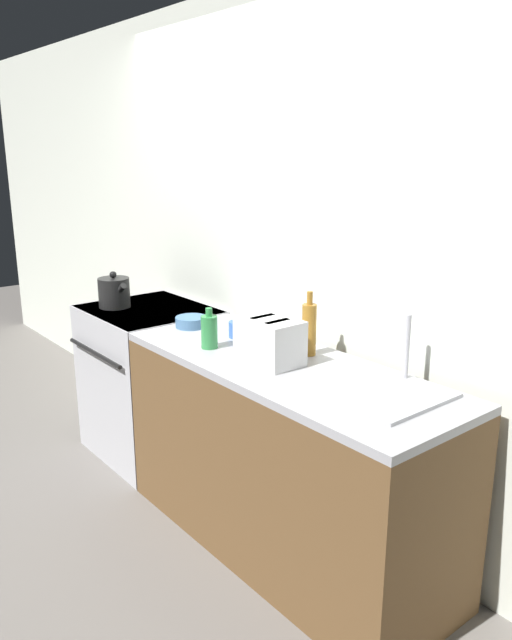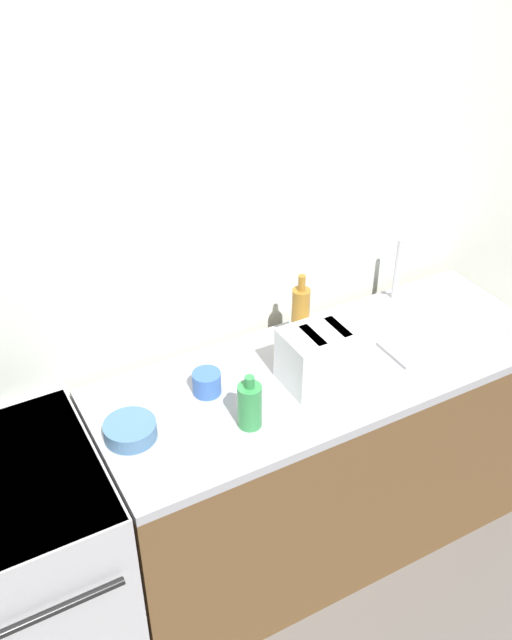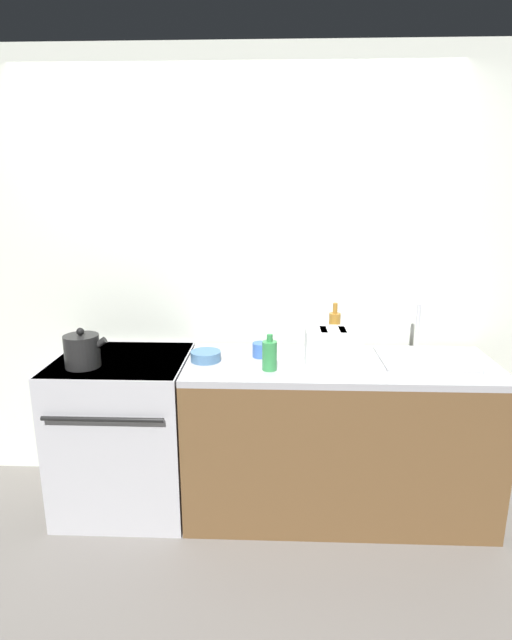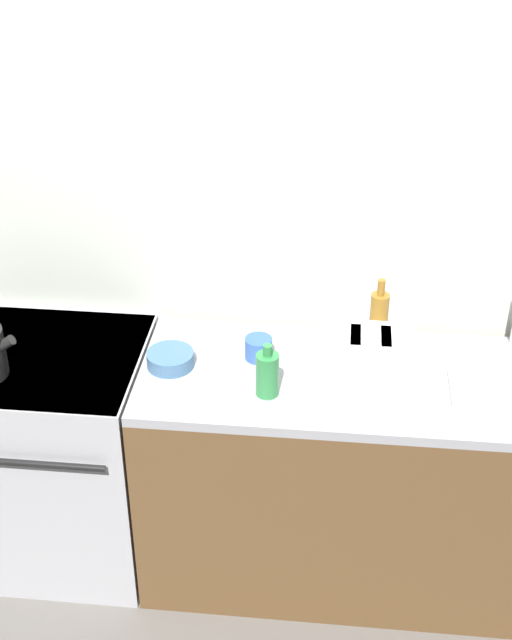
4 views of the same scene
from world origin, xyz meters
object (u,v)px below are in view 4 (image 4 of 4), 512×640
at_px(bottle_amber, 378,322).
at_px(cup_blue, 259,348).
at_px(bottle_green, 267,374).
at_px(bowl, 170,359).
at_px(toaster, 369,360).
at_px(stove, 54,451).

xyz_separation_m(bottle_amber, cup_blue, (-0.42, -0.08, -0.08)).
bearing_deg(cup_blue, bottle_green, -76.48).
bearing_deg(bowl, toaster, -3.45).
height_order(stove, bowl, bowl).
bearing_deg(bottle_amber, toaster, -98.89).
bearing_deg(stove, toaster, -2.57).
bearing_deg(toaster, bottle_green, -165.31).
relative_size(toaster, cup_blue, 2.95).
height_order(bottle_green, cup_blue, bottle_green).
height_order(stove, bottle_amber, bottle_amber).
distance_m(stove, bowl, 0.67).
relative_size(bottle_green, bottle_amber, 0.66).
height_order(bottle_amber, bowl, bottle_amber).
bearing_deg(bottle_green, toaster, 14.69).
relative_size(toaster, bottle_amber, 0.97).
bearing_deg(bottle_amber, bottle_green, -141.36).
distance_m(toaster, cup_blue, 0.41).
bearing_deg(toaster, bottle_amber, 81.11).
relative_size(stove, bowl, 5.44).
height_order(stove, cup_blue, cup_blue).
relative_size(bottle_amber, bowl, 1.77).
relative_size(stove, cup_blue, 9.30).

